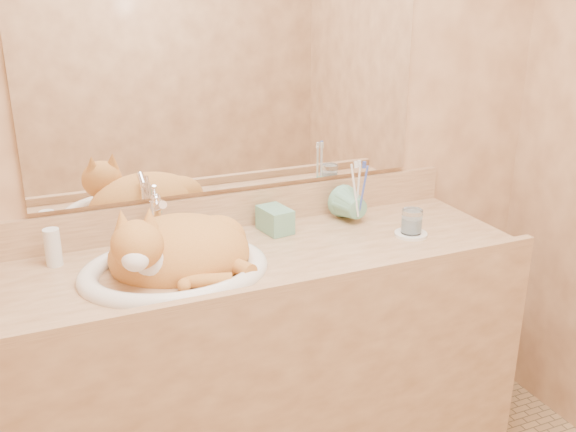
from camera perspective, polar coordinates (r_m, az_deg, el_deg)
name	(u,v)px	position (r m, az deg, el deg)	size (l,w,h in m)	color
wall_back	(232,109)	(2.09, -4.99, 9.49)	(2.40, 0.02, 2.50)	#9B6A46
vanity_counter	(266,373)	(2.17, -1.94, -13.78)	(1.60, 0.55, 0.85)	#8E6240
mirror	(232,65)	(2.06, -5.00, 13.26)	(1.30, 0.02, 0.80)	white
sink_basin	(173,246)	(1.84, -10.17, -2.61)	(0.53, 0.44, 0.17)	white
faucet	(157,219)	(2.02, -11.56, -0.28)	(0.05, 0.13, 0.19)	white
cat	(175,248)	(1.86, -10.01, -2.82)	(0.41, 0.34, 0.23)	#B66B2A
soap_dispenser	(285,211)	(2.06, -0.27, 0.48)	(0.08, 0.08, 0.18)	#66A486
toothbrush_cup	(359,211)	(2.18, 6.29, 0.46)	(0.12, 0.12, 0.11)	#66A486
toothbrushes	(359,188)	(2.15, 6.37, 2.51)	(0.04, 0.04, 0.23)	silver
saucer	(411,234)	(2.14, 10.86, -1.59)	(0.11, 0.11, 0.01)	white
water_glass	(412,221)	(2.13, 10.94, -0.47)	(0.07, 0.07, 0.08)	silver
lotion_bottle	(53,247)	(1.99, -20.17, -2.63)	(0.05, 0.05, 0.11)	silver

